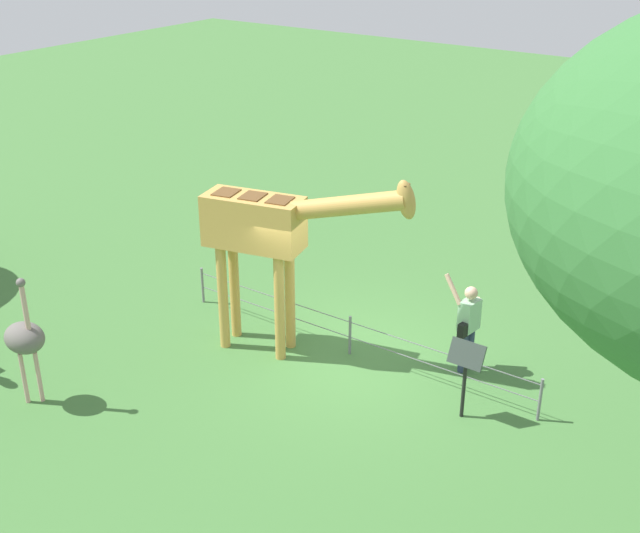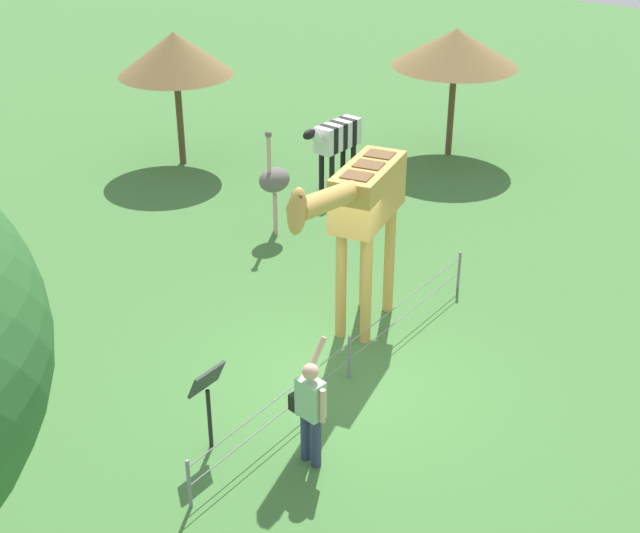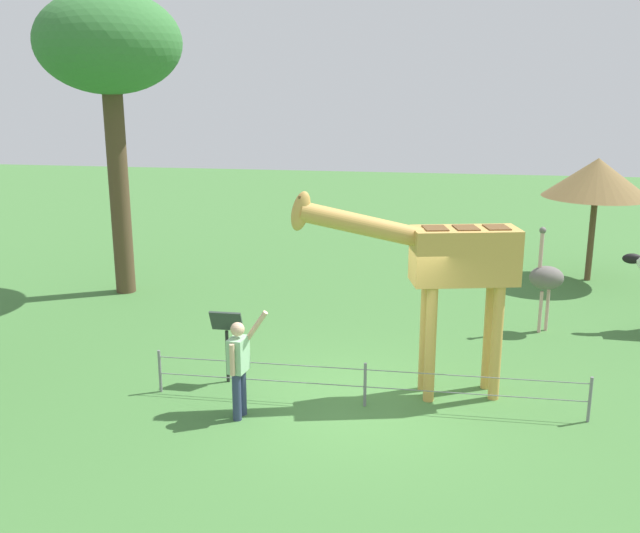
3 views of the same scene
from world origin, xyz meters
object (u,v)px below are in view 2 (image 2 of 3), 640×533
object	(u,v)px
zebra	(336,140)
shade_hut_near	(175,54)
visitor	(310,407)
ostrich	(274,180)
giraffe	(361,207)
info_sign	(207,391)
shade_hut_far	(456,48)

from	to	relation	value
zebra	shade_hut_near	size ratio (longest dim) A/B	0.56
visitor	ostrich	distance (m)	7.16
giraffe	visitor	bearing A→B (deg)	23.42
visitor	zebra	distance (m)	9.53
zebra	info_sign	bearing A→B (deg)	25.06
zebra	shade_hut_far	world-z (taller)	shade_hut_far
shade_hut_near	info_sign	world-z (taller)	shade_hut_near
shade_hut_far	info_sign	xyz separation A→B (m)	(12.01, 2.96, -1.74)
giraffe	zebra	distance (m)	6.31
zebra	ostrich	xyz separation A→B (m)	(2.69, 0.40, 0.01)
giraffe	zebra	world-z (taller)	giraffe
ostrich	zebra	bearing A→B (deg)	-171.50
ostrich	shade_hut_far	size ratio (longest dim) A/B	0.71
shade_hut_near	shade_hut_far	size ratio (longest dim) A/B	1.02
shade_hut_near	info_sign	distance (m)	11.08
visitor	shade_hut_near	distance (m)	11.69
shade_hut_far	info_sign	size ratio (longest dim) A/B	2.39
zebra	shade_hut_far	distance (m)	3.94
giraffe	info_sign	size ratio (longest dim) A/B	2.82
ostrich	shade_hut_far	distance (m)	6.39
giraffe	ostrich	xyz separation A→B (m)	(-2.13, -3.51, -1.11)
shade_hut_far	giraffe	bearing A→B (deg)	19.23
zebra	info_sign	world-z (taller)	zebra
shade_hut_near	zebra	bearing A→B (deg)	103.77
ostrich	shade_hut_far	world-z (taller)	shade_hut_far
zebra	shade_hut_far	bearing A→B (deg)	163.74
shade_hut_far	ostrich	bearing A→B (deg)	-5.69
visitor	shade_hut_near	bearing A→B (deg)	-127.16
giraffe	ostrich	bearing A→B (deg)	-121.18
shade_hut_near	visitor	bearing A→B (deg)	52.84
ostrich	info_sign	world-z (taller)	ostrich
visitor	shade_hut_far	distance (m)	12.33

